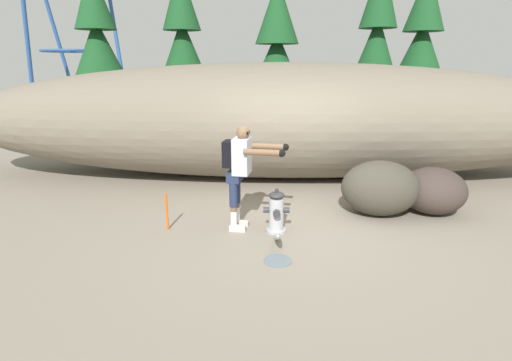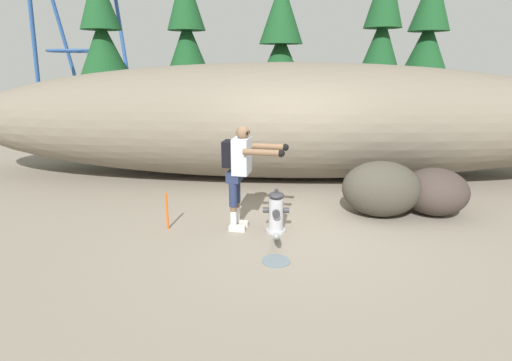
{
  "view_description": "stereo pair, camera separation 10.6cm",
  "coord_description": "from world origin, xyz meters",
  "px_view_note": "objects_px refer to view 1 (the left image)",
  "views": [
    {
      "loc": [
        -0.4,
        -6.05,
        2.57
      ],
      "look_at": [
        -0.57,
        0.12,
        0.75
      ],
      "focal_mm": 28.08,
      "sensor_mm": 36.0,
      "label": 1
    },
    {
      "loc": [
        -0.3,
        -6.04,
        2.57
      ],
      "look_at": [
        -0.57,
        0.12,
        0.75
      ],
      "focal_mm": 28.08,
      "sensor_mm": 36.0,
      "label": 2
    }
  ],
  "objects_px": {
    "fire_hydrant": "(276,212)",
    "utility_worker": "(241,165)",
    "survey_stake": "(167,212)",
    "boulder_mid": "(380,188)",
    "boulder_large": "(433,191)"
  },
  "relations": [
    {
      "from": "utility_worker",
      "to": "boulder_large",
      "type": "xyz_separation_m",
      "value": [
        3.34,
        0.82,
        -0.64
      ]
    },
    {
      "from": "utility_worker",
      "to": "boulder_large",
      "type": "bearing_deg",
      "value": 23.35
    },
    {
      "from": "survey_stake",
      "to": "fire_hydrant",
      "type": "bearing_deg",
      "value": -1.33
    },
    {
      "from": "utility_worker",
      "to": "boulder_mid",
      "type": "relative_size",
      "value": 1.24
    },
    {
      "from": "boulder_mid",
      "to": "boulder_large",
      "type": "bearing_deg",
      "value": 6.31
    },
    {
      "from": "boulder_large",
      "to": "fire_hydrant",
      "type": "bearing_deg",
      "value": -161.66
    },
    {
      "from": "fire_hydrant",
      "to": "survey_stake",
      "type": "relative_size",
      "value": 1.18
    },
    {
      "from": "survey_stake",
      "to": "boulder_mid",
      "type": "bearing_deg",
      "value": 12.31
    },
    {
      "from": "boulder_mid",
      "to": "survey_stake",
      "type": "height_order",
      "value": "boulder_mid"
    },
    {
      "from": "fire_hydrant",
      "to": "utility_worker",
      "type": "height_order",
      "value": "utility_worker"
    },
    {
      "from": "fire_hydrant",
      "to": "boulder_mid",
      "type": "distance_m",
      "value": 2.0
    },
    {
      "from": "fire_hydrant",
      "to": "boulder_mid",
      "type": "height_order",
      "value": "boulder_mid"
    },
    {
      "from": "boulder_mid",
      "to": "utility_worker",
      "type": "bearing_deg",
      "value": -163.15
    },
    {
      "from": "utility_worker",
      "to": "survey_stake",
      "type": "distance_m",
      "value": 1.4
    },
    {
      "from": "boulder_large",
      "to": "survey_stake",
      "type": "xyz_separation_m",
      "value": [
        -4.52,
        -0.88,
        -0.11
      ]
    }
  ]
}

